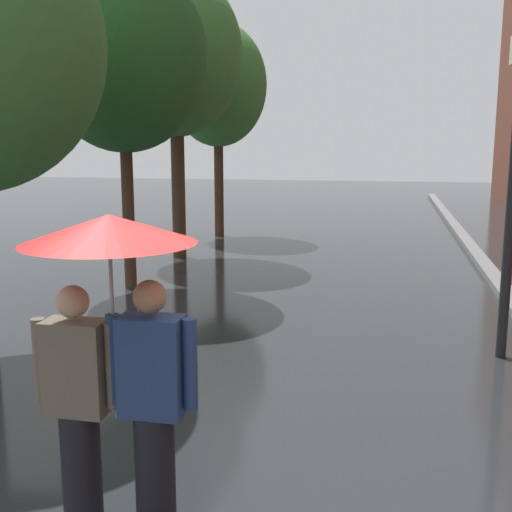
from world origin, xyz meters
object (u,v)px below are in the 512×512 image
(street_tree_1, at_px, (123,55))
(street_tree_3, at_px, (218,86))
(street_tree_2, at_px, (175,56))
(couple_under_umbrella, at_px, (113,331))

(street_tree_1, bearing_deg, street_tree_3, 91.49)
(street_tree_2, bearing_deg, couple_under_umbrella, -73.03)
(street_tree_3, xyz_separation_m, couple_under_umbrella, (2.99, -13.18, -2.70))
(street_tree_3, height_order, couple_under_umbrella, street_tree_3)
(street_tree_1, height_order, street_tree_2, street_tree_2)
(street_tree_2, relative_size, street_tree_3, 1.08)
(street_tree_1, relative_size, street_tree_2, 0.91)
(street_tree_1, distance_m, street_tree_2, 3.17)
(street_tree_3, distance_m, couple_under_umbrella, 13.78)
(street_tree_2, relative_size, couple_under_umbrella, 2.92)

